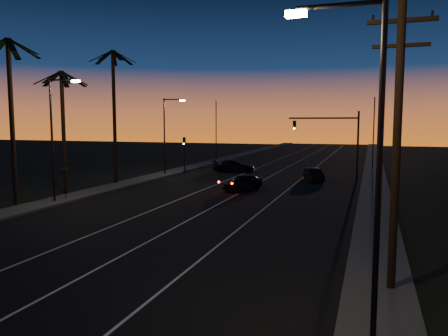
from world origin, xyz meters
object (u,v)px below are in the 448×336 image
(lead_car, at_px, (243,182))
(cross_car, at_px, (234,166))
(utility_pole, at_px, (397,139))
(right_car, at_px, (314,175))
(signal_mast, at_px, (334,133))

(lead_car, xyz_separation_m, cross_car, (-4.96, 13.08, 0.02))
(utility_pole, relative_size, right_car, 2.43)
(utility_pole, xyz_separation_m, lead_car, (-11.23, 20.18, -4.60))
(right_car, height_order, cross_car, cross_car)
(signal_mast, distance_m, lead_car, 12.59)
(signal_mast, distance_m, cross_car, 12.82)
(cross_car, bearing_deg, utility_pole, -64.06)
(lead_car, bearing_deg, cross_car, 110.75)
(signal_mast, xyz_separation_m, lead_car, (-6.76, -9.81, -4.07))
(cross_car, bearing_deg, lead_car, -69.25)
(utility_pole, bearing_deg, cross_car, 115.94)
(lead_car, distance_m, cross_car, 13.99)
(utility_pole, height_order, cross_car, utility_pole)
(utility_pole, xyz_separation_m, right_car, (-6.19, 28.16, -4.66))
(utility_pole, height_order, signal_mast, utility_pole)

